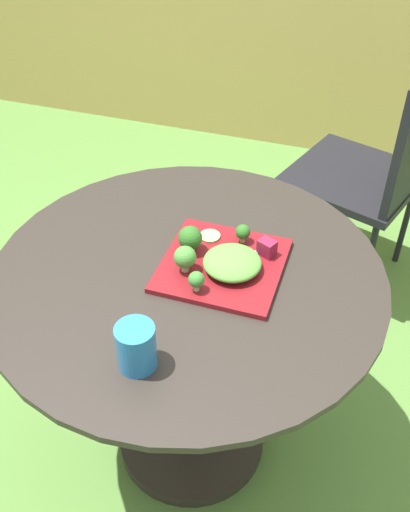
{
  "coord_description": "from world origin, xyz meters",
  "views": [
    {
      "loc": [
        0.36,
        -0.96,
        1.61
      ],
      "look_at": [
        0.04,
        0.02,
        0.74
      ],
      "focal_mm": 41.04,
      "sensor_mm": 36.0,
      "label": 1
    }
  ],
  "objects": [
    {
      "name": "broccoli_floret_2",
      "position": [
        0.1,
        0.13,
        0.74
      ],
      "size": [
        0.04,
        0.04,
        0.05
      ],
      "color": "#99B770",
      "rests_on": "salad_plate"
    },
    {
      "name": "drinking_glass",
      "position": [
        0.0,
        -0.29,
        0.75
      ],
      "size": [
        0.08,
        0.08,
        0.1
      ],
      "color": "#236BA8",
      "rests_on": "patio_table"
    },
    {
      "name": "patio_table",
      "position": [
        0.0,
        0.0,
        0.46
      ],
      "size": [
        0.93,
        0.93,
        0.7
      ],
      "color": "#28231E",
      "rests_on": "ground_plane"
    },
    {
      "name": "patio_chair",
      "position": [
        0.39,
        0.94,
        0.53
      ],
      "size": [
        0.56,
        0.56,
        0.9
      ],
      "color": "black",
      "rests_on": "ground_plane"
    },
    {
      "name": "salad_plate",
      "position": [
        0.07,
        0.04,
        0.71
      ],
      "size": [
        0.28,
        0.28,
        0.01
      ],
      "primitive_type": "cube",
      "color": "maroon",
      "rests_on": "patio_table"
    },
    {
      "name": "lettuce_mound",
      "position": [
        0.1,
        0.02,
        0.73
      ],
      "size": [
        0.13,
        0.13,
        0.04
      ],
      "primitive_type": "ellipsoid",
      "color": "#519338",
      "rests_on": "salad_plate"
    },
    {
      "name": "cucumber_slice_0",
      "position": [
        0.02,
        0.12,
        0.72
      ],
      "size": [
        0.05,
        0.05,
        0.01
      ],
      "primitive_type": "cylinder",
      "color": "#8EB766",
      "rests_on": "salad_plate"
    },
    {
      "name": "ground_plane",
      "position": [
        0.0,
        0.0,
        0.0
      ],
      "size": [
        12.0,
        12.0,
        0.0
      ],
      "primitive_type": "plane",
      "color": "#4C7533"
    },
    {
      "name": "broccoli_floret_1",
      "position": [
        -0.01,
        0.06,
        0.75
      ],
      "size": [
        0.06,
        0.06,
        0.07
      ],
      "color": "#99B770",
      "rests_on": "salad_plate"
    },
    {
      "name": "bamboo_fence",
      "position": [
        0.0,
        1.93,
        0.69
      ],
      "size": [
        8.0,
        0.08,
        1.37
      ],
      "primitive_type": "cube",
      "color": "tan",
      "rests_on": "ground_plane"
    },
    {
      "name": "fork",
      "position": [
        0.1,
        0.07,
        0.72
      ],
      "size": [
        0.14,
        0.1,
        0.0
      ],
      "color": "silver",
      "rests_on": "salad_plate"
    },
    {
      "name": "broccoli_floret_0",
      "position": [
        -0.0,
        -0.01,
        0.75
      ],
      "size": [
        0.05,
        0.05,
        0.07
      ],
      "color": "#99B770",
      "rests_on": "salad_plate"
    },
    {
      "name": "broccoli_floret_3",
      "position": [
        0.05,
        -0.07,
        0.74
      ],
      "size": [
        0.04,
        0.04,
        0.05
      ],
      "color": "#99B770",
      "rests_on": "salad_plate"
    },
    {
      "name": "beet_chunk_0",
      "position": [
        0.16,
        0.1,
        0.73
      ],
      "size": [
        0.05,
        0.04,
        0.04
      ],
      "primitive_type": "cube",
      "rotation": [
        0.0,
        0.0,
        5.85
      ],
      "color": "maroon",
      "rests_on": "salad_plate"
    }
  ]
}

